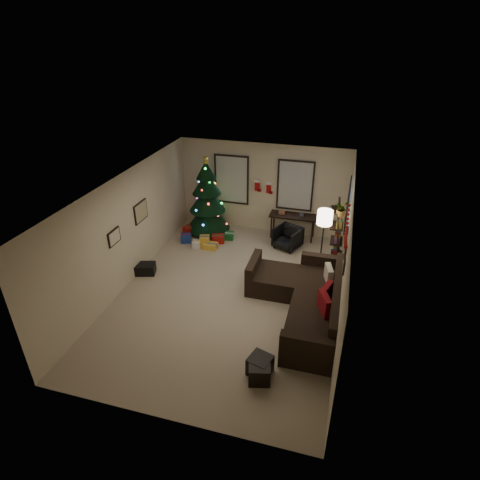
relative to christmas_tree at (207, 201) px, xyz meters
The scene contains 29 objects.
floor 3.46m from the christmas_tree, 62.06° to the right, with size 7.00×7.00×0.00m, color tan.
ceiling 3.72m from the christmas_tree, 62.06° to the right, with size 7.00×7.00×0.00m, color white.
wall_back 1.69m from the christmas_tree, 20.38° to the left, with size 5.00×5.00×0.00m, color beige.
wall_front 6.62m from the christmas_tree, 76.43° to the right, with size 5.00×5.00×0.00m, color beige.
wall_left 3.09m from the christmas_tree, 107.98° to the right, with size 7.00×7.00×0.00m, color beige.
wall_right 5.01m from the christmas_tree, 35.82° to the right, with size 7.00×7.00×0.00m, color beige.
window_back_left 0.98m from the christmas_tree, 42.26° to the left, with size 1.05×0.06×1.50m.
window_back_right 2.62m from the christmas_tree, 12.32° to the left, with size 1.05×0.06×1.50m.
window_right_wall 4.07m from the christmas_tree, ahead, with size 0.06×0.90×1.30m.
christmas_tree is the anchor object (origin of this frame).
presents 1.09m from the christmas_tree, 80.82° to the right, with size 1.50×1.20×0.30m.
sofa 4.60m from the christmas_tree, 42.63° to the right, with size 2.17×3.12×0.94m.
pillow_red_a 5.24m from the christmas_tree, 43.94° to the right, with size 0.13×0.49×0.49m, color maroon.
pillow_red_b 4.99m from the christmas_tree, 40.86° to the right, with size 0.13×0.47×0.47m, color maroon.
pillow_cream 4.52m from the christmas_tree, 33.33° to the right, with size 0.12×0.43×0.43m, color beige.
ottoman_near 5.85m from the christmas_tree, 61.25° to the right, with size 0.38×0.38×0.37m, color black.
ottoman_far 6.00m from the christmas_tree, 61.78° to the right, with size 0.38×0.38×0.36m, color black.
desk 2.58m from the christmas_tree, ahead, with size 1.36×0.49×0.73m.
desk_chair 2.62m from the christmas_tree, ahead, with size 0.62×0.58×0.64m, color black.
bookshelf 3.99m from the christmas_tree, 15.22° to the right, with size 0.30×0.55×1.87m.
potted_plant 4.12m from the christmas_tree, 17.78° to the right, with size 0.45×0.39×0.50m, color #4C4C4C.
floor_lamp 3.82m from the christmas_tree, 22.55° to the right, with size 0.37×0.37×1.75m.
art_map 2.47m from the christmas_tree, 112.65° to the right, with size 0.04×0.60×0.50m.
art_abstract 3.62m from the christmas_tree, 104.98° to the right, with size 0.04×0.45×0.35m.
gallery 5.05m from the christmas_tree, 36.64° to the right, with size 0.03×1.25×0.54m.
garland 5.09m from the christmas_tree, 36.51° to the right, with size 0.08×1.90×0.30m, color #A5140C, non-canonical shape.
stocking_left 1.56m from the christmas_tree, 17.94° to the left, with size 0.20×0.05×0.36m.
stocking_right 1.87m from the christmas_tree, 17.85° to the left, with size 0.20×0.05×0.36m.
storage_bin 2.89m from the christmas_tree, 106.52° to the right, with size 0.53×0.35×0.26m, color black.
Camera 1 is at (2.26, -7.21, 5.55)m, focal length 29.43 mm.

